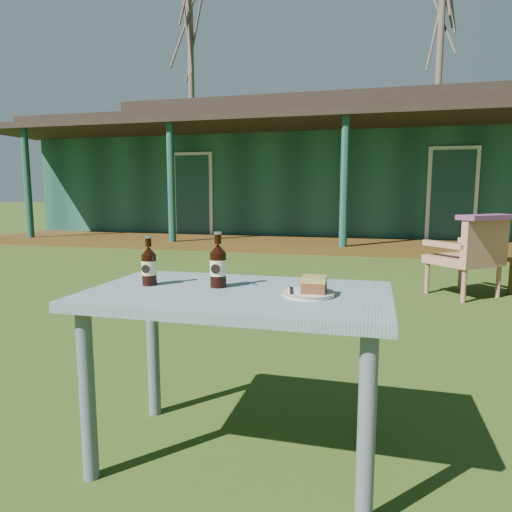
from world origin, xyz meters
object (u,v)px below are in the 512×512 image
(cake_slice, at_px, (314,284))
(cola_bottle_far, at_px, (149,265))
(cafe_table, at_px, (237,315))
(plate, at_px, (309,293))
(cola_bottle_near, at_px, (218,265))
(armchair_left, at_px, (470,253))

(cake_slice, xyz_separation_m, cola_bottle_far, (-0.70, 0.03, 0.04))
(cafe_table, xyz_separation_m, cake_slice, (0.31, -0.01, 0.15))
(plate, bearing_deg, cola_bottle_near, 171.38)
(cafe_table, xyz_separation_m, cola_bottle_near, (-0.10, 0.05, 0.19))
(cafe_table, bearing_deg, cola_bottle_near, 151.91)
(cola_bottle_far, bearing_deg, cola_bottle_near, 6.71)
(plate, relative_size, cola_bottle_far, 0.97)
(cake_slice, xyz_separation_m, armchair_left, (1.21, 3.49, -0.30))
(cola_bottle_near, relative_size, armchair_left, 0.27)
(plate, relative_size, armchair_left, 0.24)
(cola_bottle_far, height_order, armchair_left, cola_bottle_far)
(cafe_table, height_order, plate, plate)
(cafe_table, xyz_separation_m, armchair_left, (1.52, 3.48, -0.15))
(cake_slice, bearing_deg, armchair_left, 70.88)
(cola_bottle_near, bearing_deg, cake_slice, -9.00)
(cafe_table, bearing_deg, cola_bottle_far, 177.49)
(cola_bottle_far, distance_m, armchair_left, 3.97)
(cafe_table, relative_size, cola_bottle_far, 5.71)
(cake_slice, relative_size, armchair_left, 0.11)
(cola_bottle_far, xyz_separation_m, armchair_left, (1.91, 3.46, -0.33))
(cola_bottle_near, height_order, armchair_left, cola_bottle_near)
(cola_bottle_far, bearing_deg, cake_slice, -2.40)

